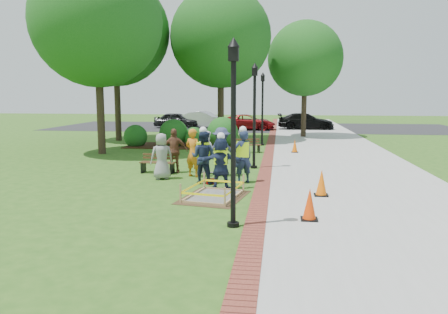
# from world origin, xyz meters

# --- Properties ---
(ground) EXTENTS (100.00, 100.00, 0.00)m
(ground) POSITION_xyz_m (0.00, 0.00, 0.00)
(ground) COLOR #285116
(ground) RESTS_ON ground
(sidewalk) EXTENTS (6.00, 60.00, 0.02)m
(sidewalk) POSITION_xyz_m (5.00, 10.00, 0.01)
(sidewalk) COLOR #9E9E99
(sidewalk) RESTS_ON ground
(brick_edging) EXTENTS (0.50, 60.00, 0.03)m
(brick_edging) POSITION_xyz_m (1.75, 10.00, 0.01)
(brick_edging) COLOR maroon
(brick_edging) RESTS_ON ground
(mulch_bed) EXTENTS (7.00, 3.00, 0.05)m
(mulch_bed) POSITION_xyz_m (-3.00, 12.00, 0.02)
(mulch_bed) COLOR #381E0F
(mulch_bed) RESTS_ON ground
(parking_lot) EXTENTS (36.00, 12.00, 0.01)m
(parking_lot) POSITION_xyz_m (0.00, 27.00, 0.00)
(parking_lot) COLOR black
(parking_lot) RESTS_ON ground
(wet_concrete_pad) EXTENTS (2.09, 2.57, 0.55)m
(wet_concrete_pad) POSITION_xyz_m (0.38, -0.25, 0.23)
(wet_concrete_pad) COLOR #47331E
(wet_concrete_pad) RESTS_ON ground
(bench_near) EXTENTS (1.39, 0.56, 0.73)m
(bench_near) POSITION_xyz_m (-2.36, 3.41, 0.23)
(bench_near) COLOR #4D381A
(bench_near) RESTS_ON ground
(bench_far) EXTENTS (1.39, 0.77, 0.72)m
(bench_far) POSITION_xyz_m (0.65, 9.68, 0.23)
(bench_far) COLOR brown
(bench_far) RESTS_ON ground
(cone_front) EXTENTS (0.41, 0.41, 0.80)m
(cone_front) POSITION_xyz_m (3.03, -2.30, 0.39)
(cone_front) COLOR black
(cone_front) RESTS_ON ground
(cone_back) EXTENTS (0.41, 0.41, 0.81)m
(cone_back) POSITION_xyz_m (3.54, 0.31, 0.39)
(cone_back) COLOR black
(cone_back) RESTS_ON ground
(cone_far) EXTENTS (0.35, 0.35, 0.70)m
(cone_far) POSITION_xyz_m (3.07, 9.99, 0.34)
(cone_far) COLOR black
(cone_far) RESTS_ON ground
(toolbox) EXTENTS (0.41, 0.32, 0.18)m
(toolbox) POSITION_xyz_m (0.01, 1.66, 0.09)
(toolbox) COLOR #A90E0D
(toolbox) RESTS_ON ground
(lamp_near) EXTENTS (0.28, 0.28, 4.26)m
(lamp_near) POSITION_xyz_m (1.25, -3.00, 2.48)
(lamp_near) COLOR black
(lamp_near) RESTS_ON ground
(lamp_mid) EXTENTS (0.28, 0.28, 4.26)m
(lamp_mid) POSITION_xyz_m (1.25, 5.00, 2.48)
(lamp_mid) COLOR black
(lamp_mid) RESTS_ON ground
(lamp_far) EXTENTS (0.28, 0.28, 4.26)m
(lamp_far) POSITION_xyz_m (1.25, 13.00, 2.48)
(lamp_far) COLOR black
(lamp_far) RESTS_ON ground
(tree_left) EXTENTS (6.39, 6.39, 9.71)m
(tree_left) POSITION_xyz_m (-6.68, 8.36, 6.51)
(tree_left) COLOR #3D2D1E
(tree_left) RESTS_ON ground
(tree_back) EXTENTS (6.33, 6.33, 9.70)m
(tree_back) POSITION_xyz_m (-1.51, 15.23, 6.52)
(tree_back) COLOR #3D2D1E
(tree_back) RESTS_ON ground
(tree_right) EXTENTS (5.19, 5.19, 8.02)m
(tree_right) POSITION_xyz_m (3.94, 18.58, 5.42)
(tree_right) COLOR #3D2D1E
(tree_right) RESTS_ON ground
(tree_far) EXTENTS (6.83, 6.83, 10.32)m
(tree_far) POSITION_xyz_m (-8.13, 14.52, 6.89)
(tree_far) COLOR #3D2D1E
(tree_far) RESTS_ON ground
(shrub_a) EXTENTS (1.36, 1.36, 1.36)m
(shrub_a) POSITION_xyz_m (-6.00, 11.59, 0.00)
(shrub_a) COLOR #154A15
(shrub_a) RESTS_ON ground
(shrub_b) EXTENTS (1.68, 1.68, 1.68)m
(shrub_b) POSITION_xyz_m (-3.88, 12.19, 0.00)
(shrub_b) COLOR #154A15
(shrub_b) RESTS_ON ground
(shrub_c) EXTENTS (1.02, 1.02, 1.02)m
(shrub_c) POSITION_xyz_m (-2.64, 11.87, 0.00)
(shrub_c) COLOR #154A15
(shrub_c) RESTS_ON ground
(shrub_d) EXTENTS (1.83, 1.83, 1.83)m
(shrub_d) POSITION_xyz_m (-1.02, 12.36, 0.00)
(shrub_d) COLOR #154A15
(shrub_d) RESTS_ON ground
(shrub_e) EXTENTS (1.14, 1.14, 1.14)m
(shrub_e) POSITION_xyz_m (-2.82, 12.92, 0.00)
(shrub_e) COLOR #154A15
(shrub_e) RESTS_ON ground
(casual_person_a) EXTENTS (0.62, 0.53, 1.65)m
(casual_person_a) POSITION_xyz_m (-1.88, 2.27, 0.83)
(casual_person_a) COLOR gray
(casual_person_a) RESTS_ON ground
(casual_person_b) EXTENTS (0.67, 0.57, 1.77)m
(casual_person_b) POSITION_xyz_m (-0.85, 2.87, 0.89)
(casual_person_b) COLOR orange
(casual_person_b) RESTS_ON ground
(casual_person_c) EXTENTS (0.61, 0.61, 1.65)m
(casual_person_c) POSITION_xyz_m (-0.51, 3.72, 0.82)
(casual_person_c) COLOR white
(casual_person_c) RESTS_ON ground
(casual_person_d) EXTENTS (0.60, 0.43, 1.71)m
(casual_person_d) POSITION_xyz_m (-1.73, 3.60, 0.85)
(casual_person_d) COLOR brown
(casual_person_d) RESTS_ON ground
(casual_person_e) EXTENTS (0.58, 0.38, 1.80)m
(casual_person_e) POSITION_xyz_m (0.15, 3.16, 0.90)
(casual_person_e) COLOR #303655
(casual_person_e) RESTS_ON ground
(hivis_worker_a) EXTENTS (0.57, 0.39, 1.83)m
(hivis_worker_a) POSITION_xyz_m (0.44, 0.92, 0.91)
(hivis_worker_a) COLOR #182740
(hivis_worker_a) RESTS_ON ground
(hivis_worker_b) EXTENTS (0.68, 0.60, 1.95)m
(hivis_worker_b) POSITION_xyz_m (1.04, 2.01, 0.96)
(hivis_worker_b) COLOR #1B2E46
(hivis_worker_b) RESTS_ON ground
(hivis_worker_c) EXTENTS (0.64, 0.49, 1.94)m
(hivis_worker_c) POSITION_xyz_m (-0.28, 1.73, 0.96)
(hivis_worker_c) COLOR #191F42
(hivis_worker_c) RESTS_ON ground
(parked_car_a) EXTENTS (2.06, 4.63, 1.50)m
(parked_car_a) POSITION_xyz_m (-6.77, 25.22, 0.00)
(parked_car_a) COLOR black
(parked_car_a) RESTS_ON ground
(parked_car_b) EXTENTS (2.89, 5.22, 1.61)m
(parked_car_b) POSITION_xyz_m (-4.36, 25.36, 0.00)
(parked_car_b) COLOR #B5B5BB
(parked_car_b) RESTS_ON ground
(parked_car_c) EXTENTS (1.89, 4.32, 1.41)m
(parked_car_c) POSITION_xyz_m (-0.42, 24.00, 0.00)
(parked_car_c) COLOR maroon
(parked_car_c) RESTS_ON ground
(parked_car_d) EXTENTS (2.19, 4.67, 1.50)m
(parked_car_d) POSITION_xyz_m (4.45, 25.09, 0.00)
(parked_car_d) COLOR black
(parked_car_d) RESTS_ON ground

